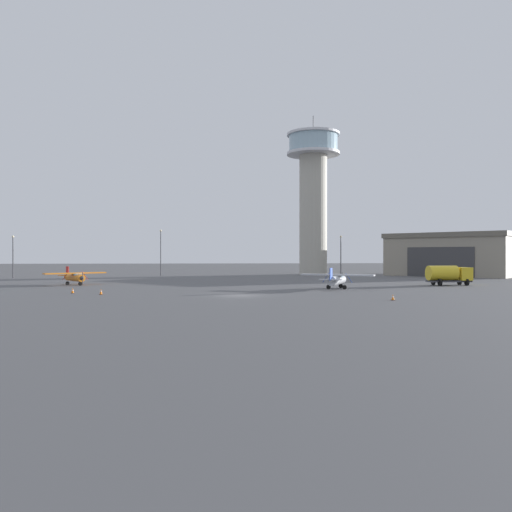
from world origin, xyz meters
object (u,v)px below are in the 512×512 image
Objects in this scene: light_post_west at (161,249)px; traffic_cone_near_left at (101,292)px; light_post_north at (13,253)px; traffic_cone_mid_apron at (393,297)px; control_tower at (313,189)px; truck_fuel_tanker_yellow at (448,274)px; airplane_orange at (74,276)px; airplane_silver at (337,279)px; light_post_east at (341,252)px; traffic_cone_near_right at (73,291)px.

traffic_cone_near_left is (-1.68, -51.10, -5.45)m from light_post_west.
traffic_cone_mid_apron is at bearing -42.85° from light_post_north.
control_tower reaches higher than truck_fuel_tanker_yellow.
light_post_west is at bearing 128.34° from airplane_orange.
airplane_silver is at bearing 95.88° from traffic_cone_mid_apron.
airplane_silver is 14.88× the size of traffic_cone_mid_apron.
airplane_orange is 0.98× the size of light_post_east.
airplane_orange is 20.81m from traffic_cone_near_left.
light_post_west is 1.17× the size of light_post_east.
airplane_orange is at bearing 97.79° from airplane_silver.
light_post_east is at bearing 0.43° from light_post_north.
airplane_silver is 1.43× the size of truck_fuel_tanker_yellow.
light_post_west is (9.63, 31.89, 4.52)m from airplane_orange.
traffic_cone_near_left is at bearing 129.51° from airplane_silver.
control_tower is 4.28× the size of light_post_east.
airplane_silver is at bearing -162.39° from truck_fuel_tanker_yellow.
light_post_north is (-54.18, 35.63, 3.57)m from airplane_silver.
airplane_silver is at bearing 35.92° from airplane_orange.
traffic_cone_near_left reaches higher than traffic_cone_near_right.
traffic_cone_mid_apron is at bearing -94.37° from control_tower.
light_post_east reaches higher than light_post_north.
traffic_cone_mid_apron is (38.44, -29.00, -0.96)m from airplane_orange.
light_post_east is at bearing 47.71° from traffic_cone_near_left.
traffic_cone_mid_apron is (-4.93, -64.49, -19.10)m from control_tower.
traffic_cone_near_right is (4.20, -16.88, -0.96)m from airplane_orange.
light_post_west reaches higher than airplane_silver.
light_post_east is 57.65m from traffic_cone_near_left.
light_post_west reaches higher than traffic_cone_near_left.
traffic_cone_near_right is (-42.41, -40.17, -4.72)m from light_post_east.
truck_fuel_tanker_yellow reaches higher than airplane_orange.
traffic_cone_near_left is at bearing -122.92° from control_tower.
light_post_east is 13.53× the size of traffic_cone_mid_apron.
truck_fuel_tanker_yellow is 59.43m from light_post_west.
truck_fuel_tanker_yellow reaches higher than traffic_cone_near_right.
light_post_north reaches higher than airplane_silver.
traffic_cone_near_left is (-35.42, -54.70, -19.07)m from control_tower.
airplane_orange is at bearing 142.97° from traffic_cone_mid_apron.
truck_fuel_tanker_yellow is 10.44× the size of traffic_cone_mid_apron.
light_post_east is 12.42× the size of traffic_cone_near_left.
traffic_cone_mid_apron is (1.67, -16.18, -1.03)m from airplane_silver.
traffic_cone_near_right is at bearing -136.55° from light_post_east.
light_post_north is at bearing -168.22° from control_tower.
light_post_north is at bearing 155.73° from truck_fuel_tanker_yellow.
airplane_silver is at bearing -33.33° from light_post_north.
light_post_east is (46.61, 23.30, 3.76)m from airplane_orange.
airplane_orange is at bearing 171.16° from truck_fuel_tanker_yellow.
traffic_cone_near_left is (-47.23, -13.16, -1.31)m from truck_fuel_tanker_yellow.
control_tower is at bearing 94.44° from airplane_orange.
light_post_north is at bearing -161.44° from light_post_west.
airplane_silver is at bearing -97.77° from control_tower.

